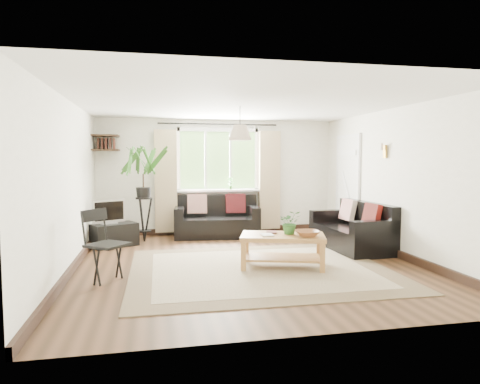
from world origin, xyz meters
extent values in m
plane|color=black|center=(0.00, 0.00, 0.00)|extent=(5.50, 5.50, 0.00)
plane|color=white|center=(0.00, 0.00, 2.40)|extent=(5.50, 5.50, 0.00)
cube|color=silver|center=(0.00, 2.75, 1.20)|extent=(5.00, 0.02, 2.40)
cube|color=silver|center=(0.00, -2.75, 1.20)|extent=(5.00, 0.02, 2.40)
cube|color=silver|center=(-2.50, 0.00, 1.20)|extent=(0.02, 5.50, 2.40)
cube|color=silver|center=(2.50, 0.00, 1.20)|extent=(0.02, 5.50, 2.40)
cube|color=beige|center=(0.12, -0.44, 0.01)|extent=(3.66, 3.15, 0.02)
cube|color=silver|center=(2.47, 1.70, 1.00)|extent=(0.06, 0.96, 2.06)
imported|color=#2B6026|center=(0.58, -0.38, 0.66)|extent=(0.35, 0.31, 0.34)
imported|color=brown|center=(0.77, -0.60, 0.53)|extent=(0.35, 0.35, 0.08)
imported|color=white|center=(0.14, -0.42, 0.50)|extent=(0.17, 0.23, 0.02)
imported|color=#572A23|center=(0.27, -0.21, 0.50)|extent=(0.20, 0.24, 0.02)
cube|color=black|center=(-2.05, 1.68, 0.21)|extent=(0.88, 0.75, 0.41)
imported|color=#2D6023|center=(0.25, 2.63, 1.06)|extent=(0.14, 0.10, 0.27)
camera|label=1|loc=(-1.36, -6.25, 1.58)|focal=32.00mm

